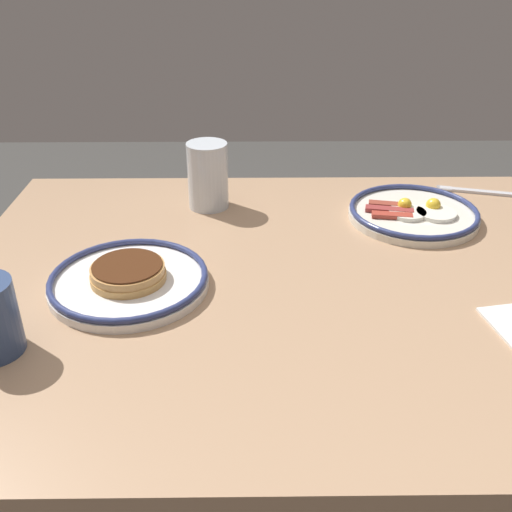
# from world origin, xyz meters

# --- Properties ---
(dining_table) EXTENTS (1.15, 0.86, 0.76)m
(dining_table) POSITION_xyz_m (0.00, 0.00, 0.67)
(dining_table) COLOR tan
(dining_table) RESTS_ON ground_plane
(plate_near_main) EXTENTS (0.25, 0.25, 0.04)m
(plate_near_main) POSITION_xyz_m (0.28, 0.03, 0.77)
(plate_near_main) COLOR white
(plate_near_main) RESTS_ON dining_table
(plate_center_pancakes) EXTENTS (0.25, 0.25, 0.04)m
(plate_center_pancakes) POSITION_xyz_m (-0.23, -0.21, 0.77)
(plate_center_pancakes) COLOR silver
(plate_center_pancakes) RESTS_ON dining_table
(drinking_glass) EXTENTS (0.08, 0.08, 0.13)m
(drinking_glass) POSITION_xyz_m (0.17, -0.28, 0.82)
(drinking_glass) COLOR silver
(drinking_glass) RESTS_ON dining_table
(fork_near) EXTENTS (0.20, 0.07, 0.01)m
(fork_near) POSITION_xyz_m (-0.41, -0.33, 0.76)
(fork_near) COLOR silver
(fork_near) RESTS_ON dining_table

